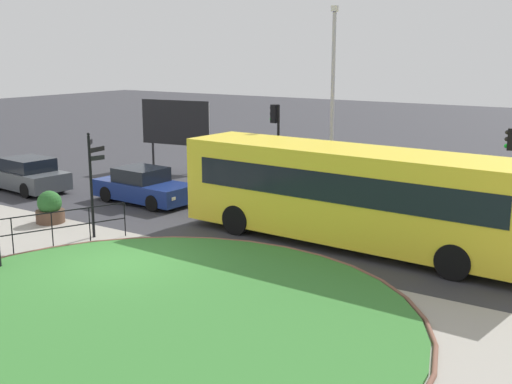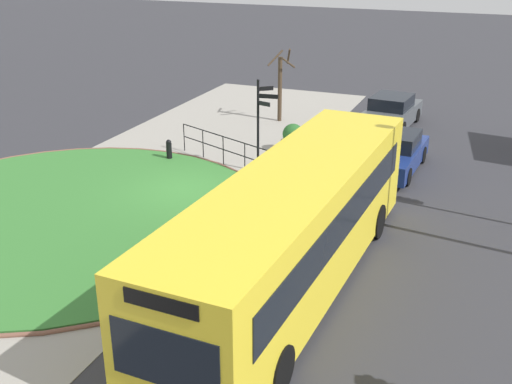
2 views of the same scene
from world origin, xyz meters
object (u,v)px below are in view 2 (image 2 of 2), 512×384
car_far_lane (394,153)px  planter_near_signpost (293,139)px  signpost_directional (260,119)px  street_tree_bare (281,84)px  bollard_foreground (169,150)px  car_near_lane (391,112)px  bus_yellow (294,228)px

car_far_lane → planter_near_signpost: 4.20m
signpost_directional → street_tree_bare: 6.99m
signpost_directional → bollard_foreground: size_ratio=4.09×
car_near_lane → car_far_lane: bearing=-163.1°
signpost_directional → car_far_lane: (-2.08, 4.51, -1.37)m
bollard_foreground → bus_yellow: 10.55m
bollard_foreground → car_near_lane: size_ratio=0.20×
street_tree_bare → planter_near_signpost: bearing=26.5°
bus_yellow → street_tree_bare: 15.20m
signpost_directional → car_near_lane: signpost_directional is taller
bollard_foreground → car_far_lane: car_far_lane is taller
car_far_lane → planter_near_signpost: size_ratio=3.72×
planter_near_signpost → bus_yellow: bearing=19.0°
bollard_foreground → street_tree_bare: 7.34m
signpost_directional → bus_yellow: bearing=27.4°
street_tree_bare → bollard_foreground: bearing=-16.6°
car_near_lane → car_far_lane: 5.89m
car_near_lane → planter_near_signpost: (5.17, -2.97, -0.16)m
planter_near_signpost → street_tree_bare: size_ratio=0.34×
car_far_lane → planter_near_signpost: bearing=-95.3°
car_near_lane → street_tree_bare: street_tree_bare is taller
street_tree_bare → car_near_lane: bearing=102.1°
bollard_foreground → car_near_lane: (-8.00, 7.08, 0.25)m
bus_yellow → car_far_lane: size_ratio=2.67×
bus_yellow → car_near_lane: bus_yellow is taller
planter_near_signpost → bollard_foreground: bearing=-55.4°
planter_near_signpost → street_tree_bare: bearing=-153.5°
bollard_foreground → car_far_lane: bearing=105.1°
car_far_lane → bus_yellow: bearing=-1.2°
signpost_directional → bus_yellow: signpost_directional is taller
bus_yellow → car_near_lane: 15.28m
signpost_directional → street_tree_bare: bearing=-166.0°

